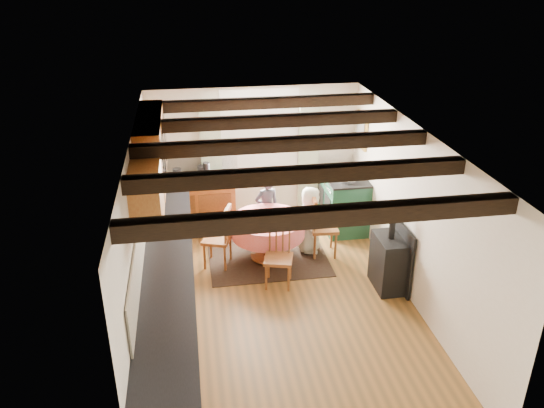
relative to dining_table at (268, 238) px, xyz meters
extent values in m
cube|color=brown|center=(-0.01, -1.26, -0.35)|extent=(3.60, 5.50, 0.00)
cube|color=white|center=(-0.01, -1.26, 2.05)|extent=(3.60, 5.50, 0.00)
cube|color=silver|center=(-0.01, 1.49, 0.85)|extent=(3.60, 0.00, 2.40)
cube|color=silver|center=(-0.01, -4.01, 0.85)|extent=(3.60, 0.00, 2.40)
cube|color=silver|center=(-1.81, -1.26, 0.85)|extent=(0.00, 5.50, 2.40)
cube|color=silver|center=(1.79, -1.26, 0.85)|extent=(0.00, 5.50, 2.40)
cube|color=black|center=(-0.01, -3.26, 1.96)|extent=(3.60, 0.16, 0.16)
cube|color=black|center=(-0.01, -2.26, 1.96)|extent=(3.60, 0.16, 0.16)
cube|color=black|center=(-0.01, -1.26, 1.96)|extent=(3.60, 0.16, 0.16)
cube|color=black|center=(-0.01, -0.26, 1.96)|extent=(3.60, 0.16, 0.16)
cube|color=black|center=(-0.01, 0.74, 1.96)|extent=(3.60, 0.16, 0.16)
cube|color=beige|center=(-1.79, -0.96, 0.85)|extent=(0.02, 4.50, 0.55)
cube|color=beige|center=(-1.01, 1.47, 0.85)|extent=(1.40, 0.02, 0.55)
cube|color=#A56C2C|center=(-1.51, -1.26, 0.09)|extent=(0.60, 5.30, 0.88)
cube|color=#A56C2C|center=(-1.06, 1.19, 0.09)|extent=(1.30, 0.60, 0.88)
cube|color=black|center=(-1.49, -1.26, 0.55)|extent=(0.64, 5.30, 0.04)
cube|color=black|center=(-1.06, 1.17, 0.55)|extent=(1.30, 0.64, 0.04)
cube|color=#A56C2C|center=(-1.64, -0.06, 1.60)|extent=(0.34, 1.80, 0.90)
cube|color=#A56C2C|center=(-1.64, -1.56, 1.55)|extent=(0.34, 0.90, 0.70)
cube|color=white|center=(0.09, 1.48, 1.25)|extent=(1.34, 0.03, 1.54)
cube|color=white|center=(0.09, 1.48, 1.25)|extent=(1.20, 0.01, 1.40)
cube|color=beige|center=(-0.76, 1.39, 0.75)|extent=(0.35, 0.10, 2.10)
cube|color=beige|center=(0.94, 1.39, 0.75)|extent=(0.35, 0.10, 2.10)
cylinder|color=black|center=(0.09, 1.39, 1.85)|extent=(2.00, 0.03, 0.03)
cube|color=gold|center=(1.76, 1.04, 1.35)|extent=(0.04, 0.50, 0.60)
cylinder|color=silver|center=(1.04, 1.46, 1.35)|extent=(0.30, 0.02, 0.30)
cube|color=#30281B|center=(0.00, 0.00, -0.34)|extent=(1.86, 1.44, 0.01)
imported|color=#32323C|center=(0.08, 0.63, 0.22)|extent=(0.47, 0.36, 1.14)
imported|color=silver|center=(0.70, 0.12, 0.21)|extent=(0.49, 0.62, 1.11)
imported|color=silver|center=(0.20, -0.16, 0.38)|extent=(0.26, 0.26, 0.06)
imported|color=silver|center=(-0.07, 0.04, 0.38)|extent=(0.22, 0.22, 0.07)
imported|color=silver|center=(0.03, -0.09, 0.39)|extent=(0.12, 0.12, 0.09)
cylinder|color=#262628|center=(-1.35, 1.14, 0.69)|extent=(0.14, 0.14, 0.24)
cylinder|color=#262628|center=(-0.91, 1.27, 0.68)|extent=(0.20, 0.20, 0.22)
cylinder|color=#262628|center=(-0.86, 1.16, 0.73)|extent=(0.11, 0.11, 0.31)
camera|label=1|loc=(-1.13, -7.39, 4.06)|focal=35.89mm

